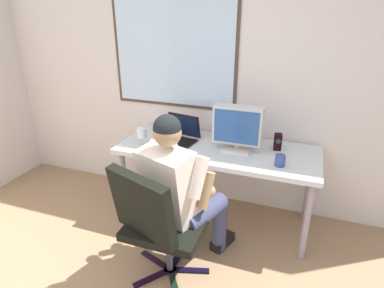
{
  "coord_description": "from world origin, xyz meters",
  "views": [
    {
      "loc": [
        0.86,
        -0.78,
        1.92
      ],
      "look_at": [
        0.08,
        1.39,
        0.92
      ],
      "focal_mm": 30.85,
      "sensor_mm": 36.0,
      "label": 1
    }
  ],
  "objects_px": {
    "desk": "(218,155)",
    "person_seated": "(180,189)",
    "laptop": "(180,134)",
    "coffee_mug": "(280,160)",
    "office_chair": "(157,219)",
    "crt_monitor": "(238,126)",
    "desk_speaker": "(278,142)",
    "wine_glass": "(142,134)"
  },
  "relations": [
    {
      "from": "person_seated",
      "to": "coffee_mug",
      "type": "distance_m",
      "value": 0.81
    },
    {
      "from": "desk",
      "to": "wine_glass",
      "type": "xyz_separation_m",
      "value": [
        -0.65,
        -0.18,
        0.18
      ]
    },
    {
      "from": "office_chair",
      "to": "laptop",
      "type": "relative_size",
      "value": 2.62
    },
    {
      "from": "wine_glass",
      "to": "coffee_mug",
      "type": "xyz_separation_m",
      "value": [
        1.19,
        0.01,
        -0.07
      ]
    },
    {
      "from": "desk_speaker",
      "to": "office_chair",
      "type": "bearing_deg",
      "value": -123.79
    },
    {
      "from": "desk_speaker",
      "to": "coffee_mug",
      "type": "bearing_deg",
      "value": -80.04
    },
    {
      "from": "crt_monitor",
      "to": "laptop",
      "type": "height_order",
      "value": "crt_monitor"
    },
    {
      "from": "laptop",
      "to": "wine_glass",
      "type": "relative_size",
      "value": 2.19
    },
    {
      "from": "desk_speaker",
      "to": "coffee_mug",
      "type": "distance_m",
      "value": 0.31
    },
    {
      "from": "desk",
      "to": "person_seated",
      "type": "height_order",
      "value": "person_seated"
    },
    {
      "from": "desk",
      "to": "laptop",
      "type": "bearing_deg",
      "value": 171.82
    },
    {
      "from": "desk",
      "to": "crt_monitor",
      "type": "height_order",
      "value": "crt_monitor"
    },
    {
      "from": "crt_monitor",
      "to": "coffee_mug",
      "type": "xyz_separation_m",
      "value": [
        0.38,
        -0.18,
        -0.18
      ]
    },
    {
      "from": "office_chair",
      "to": "desk_speaker",
      "type": "height_order",
      "value": "office_chair"
    },
    {
      "from": "office_chair",
      "to": "wine_glass",
      "type": "xyz_separation_m",
      "value": [
        -0.46,
        0.69,
        0.31
      ]
    },
    {
      "from": "wine_glass",
      "to": "desk_speaker",
      "type": "height_order",
      "value": "wine_glass"
    },
    {
      "from": "laptop",
      "to": "wine_glass",
      "type": "bearing_deg",
      "value": -139.35
    },
    {
      "from": "desk",
      "to": "person_seated",
      "type": "xyz_separation_m",
      "value": [
        -0.11,
        -0.63,
        -0.01
      ]
    },
    {
      "from": "laptop",
      "to": "wine_glass",
      "type": "height_order",
      "value": "laptop"
    },
    {
      "from": "desk",
      "to": "person_seated",
      "type": "distance_m",
      "value": 0.64
    },
    {
      "from": "desk",
      "to": "coffee_mug",
      "type": "xyz_separation_m",
      "value": [
        0.55,
        -0.17,
        0.11
      ]
    },
    {
      "from": "wine_glass",
      "to": "coffee_mug",
      "type": "relative_size",
      "value": 1.85
    },
    {
      "from": "desk_speaker",
      "to": "wine_glass",
      "type": "bearing_deg",
      "value": -164.47
    },
    {
      "from": "desk",
      "to": "laptop",
      "type": "distance_m",
      "value": 0.4
    },
    {
      "from": "laptop",
      "to": "coffee_mug",
      "type": "height_order",
      "value": "laptop"
    },
    {
      "from": "person_seated",
      "to": "laptop",
      "type": "distance_m",
      "value": 0.75
    },
    {
      "from": "desk",
      "to": "wine_glass",
      "type": "relative_size",
      "value": 10.5
    },
    {
      "from": "desk",
      "to": "person_seated",
      "type": "bearing_deg",
      "value": -99.67
    },
    {
      "from": "crt_monitor",
      "to": "wine_glass",
      "type": "bearing_deg",
      "value": -166.99
    },
    {
      "from": "desk_speaker",
      "to": "coffee_mug",
      "type": "relative_size",
      "value": 1.6
    },
    {
      "from": "coffee_mug",
      "to": "desk",
      "type": "bearing_deg",
      "value": 162.85
    },
    {
      "from": "crt_monitor",
      "to": "desk",
      "type": "bearing_deg",
      "value": -177.07
    },
    {
      "from": "person_seated",
      "to": "laptop",
      "type": "bearing_deg",
      "value": 111.5
    },
    {
      "from": "office_chair",
      "to": "wine_glass",
      "type": "distance_m",
      "value": 0.89
    },
    {
      "from": "person_seated",
      "to": "coffee_mug",
      "type": "relative_size",
      "value": 14.15
    },
    {
      "from": "office_chair",
      "to": "person_seated",
      "type": "distance_m",
      "value": 0.28
    },
    {
      "from": "person_seated",
      "to": "coffee_mug",
      "type": "bearing_deg",
      "value": 35.07
    },
    {
      "from": "desk",
      "to": "office_chair",
      "type": "relative_size",
      "value": 1.83
    },
    {
      "from": "crt_monitor",
      "to": "coffee_mug",
      "type": "distance_m",
      "value": 0.46
    },
    {
      "from": "person_seated",
      "to": "wine_glass",
      "type": "xyz_separation_m",
      "value": [
        -0.54,
        0.45,
        0.19
      ]
    },
    {
      "from": "office_chair",
      "to": "crt_monitor",
      "type": "bearing_deg",
      "value": 68.49
    },
    {
      "from": "person_seated",
      "to": "wine_glass",
      "type": "height_order",
      "value": "person_seated"
    }
  ]
}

